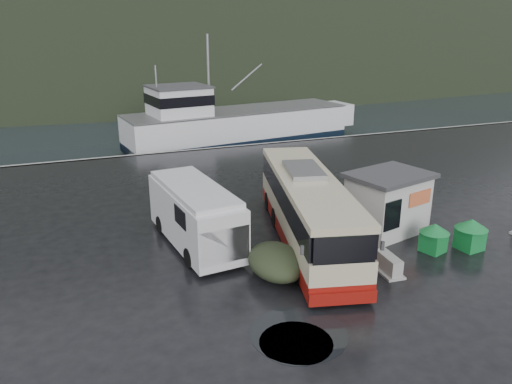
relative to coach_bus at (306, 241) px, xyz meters
name	(u,v)px	position (x,y,z in m)	size (l,w,h in m)	color
ground	(290,260)	(-1.46, -1.44, 0.00)	(160.00, 160.00, 0.00)	black
harbor_water	(97,65)	(-1.46, 108.56, 0.00)	(300.00, 180.00, 0.02)	black
quay_edge	(182,151)	(-1.46, 18.56, 0.00)	(160.00, 0.60, 1.50)	#999993
headland	(97,43)	(8.54, 248.56, 0.00)	(780.00, 540.00, 570.00)	black
coach_bus	(306,241)	(0.00, 0.00, 0.00)	(2.89, 11.43, 3.23)	#C2B692
white_van	(196,244)	(-4.73, 1.46, 0.00)	(2.28, 6.64, 2.78)	silver
waste_bin_left	(432,251)	(4.64, -2.88, 0.00)	(0.93, 0.93, 1.28)	#157733
waste_bin_right	(468,249)	(6.28, -3.24, 0.00)	(1.00, 1.00, 1.39)	#157733
dome_tent	(276,275)	(-2.51, -2.45, 0.00)	(2.11, 2.96, 1.16)	#28311D
ticket_kiosk	(385,231)	(4.03, -0.27, 0.00)	(3.66, 2.77, 2.86)	beige
jersey_barrier_a	(387,272)	(1.69, -3.83, 0.00)	(0.75, 1.50, 0.75)	#999993
fishing_trawler	(238,129)	(5.27, 24.82, 0.00)	(24.57, 5.40, 9.83)	silver
puddles	(298,337)	(-3.47, -6.43, 0.01)	(3.14, 3.14, 0.01)	black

